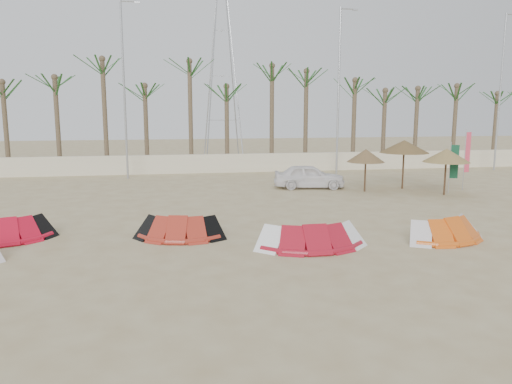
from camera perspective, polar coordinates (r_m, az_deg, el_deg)
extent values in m
plane|color=tan|center=(13.88, 4.20, -9.43)|extent=(120.00, 120.00, 0.00)
cube|color=beige|center=(35.09, -4.37, 3.28)|extent=(60.00, 0.30, 1.30)
cylinder|color=brown|center=(37.84, -26.43, 6.72)|extent=(0.32, 0.32, 6.50)
ellipsoid|color=#194719|center=(37.87, -26.81, 11.63)|extent=(4.00, 4.00, 2.40)
cylinder|color=brown|center=(36.26, -11.01, 7.46)|extent=(0.32, 0.32, 6.50)
ellipsoid|color=#194719|center=(36.29, -11.18, 12.59)|extent=(4.00, 4.00, 2.40)
cylinder|color=brown|center=(37.40, 4.63, 7.67)|extent=(0.32, 0.32, 6.50)
ellipsoid|color=#194719|center=(37.43, 4.70, 12.64)|extent=(4.00, 4.00, 2.40)
cylinder|color=brown|center=(41.01, 18.42, 7.38)|extent=(0.32, 0.32, 6.50)
ellipsoid|color=#194719|center=(41.04, 18.67, 11.92)|extent=(4.00, 4.00, 2.40)
cylinder|color=#A5A8AD|center=(32.87, -14.82, 11.03)|extent=(0.14, 0.14, 11.00)
cylinder|color=#A5A8AD|center=(33.43, -14.34, 20.36)|extent=(1.00, 0.08, 0.08)
cube|color=#A5A8AD|center=(33.38, -13.42, 20.32)|extent=(0.35, 0.14, 0.10)
cylinder|color=#A5A8AD|center=(34.60, 9.41, 11.14)|extent=(0.14, 0.14, 11.00)
cylinder|color=#A5A8AD|center=(35.33, 10.48, 19.89)|extent=(1.00, 0.08, 0.08)
cube|color=#A5A8AD|center=(35.49, 11.28, 19.74)|extent=(0.35, 0.14, 0.10)
cylinder|color=#A5A8AD|center=(40.12, 26.11, 10.08)|extent=(0.14, 0.14, 11.00)
cylinder|color=red|center=(19.10, -26.56, -4.81)|extent=(2.67, 1.15, 0.20)
cube|color=black|center=(18.83, -22.87, -4.27)|extent=(0.95, 1.24, 0.40)
cylinder|color=#A62B1D|center=(17.61, -8.75, -5.04)|extent=(2.71, 0.78, 0.20)
cube|color=black|center=(17.70, -12.75, -4.59)|extent=(0.82, 1.20, 0.40)
cube|color=black|center=(17.72, -4.78, -4.36)|extent=(0.82, 1.20, 0.40)
cylinder|color=maroon|center=(16.40, 6.38, -6.08)|extent=(3.26, 0.28, 0.20)
cube|color=white|center=(16.13, 1.24, -5.75)|extent=(0.63, 1.11, 0.40)
cube|color=white|center=(16.91, 11.10, -5.20)|extent=(0.63, 1.11, 0.40)
cylinder|color=#E05A14|center=(18.40, 21.03, -4.95)|extent=(2.72, 1.00, 0.20)
cube|color=silver|center=(17.85, 17.43, -4.68)|extent=(0.89, 1.23, 0.40)
cube|color=silver|center=(19.10, 24.15, -4.16)|extent=(0.89, 1.23, 0.40)
cylinder|color=#4C331E|center=(27.66, 12.38, 2.32)|extent=(0.10, 0.10, 2.21)
cone|color=brown|center=(27.57, 12.44, 4.09)|extent=(2.03, 2.03, 0.70)
cylinder|color=#4C331E|center=(27.71, 20.82, 2.05)|extent=(0.10, 0.10, 2.33)
cone|color=#9C8048|center=(27.61, 20.94, 3.93)|extent=(2.39, 2.39, 0.70)
cylinder|color=#4C331E|center=(29.14, 16.48, 2.93)|extent=(0.10, 0.10, 2.63)
cone|color=brown|center=(29.04, 16.58, 5.02)|extent=(2.74, 2.74, 0.70)
cylinder|color=#A5A8AD|center=(29.64, 22.72, 3.41)|extent=(0.04, 0.04, 3.38)
cube|color=#F4405E|center=(29.72, 23.13, 4.18)|extent=(0.40, 0.17, 2.20)
cylinder|color=#A5A8AD|center=(28.39, 21.26, 2.60)|extent=(0.04, 0.04, 2.73)
cube|color=#11462C|center=(28.46, 21.68, 3.25)|extent=(0.41, 0.15, 1.78)
imported|color=white|center=(28.36, 6.10, 1.80)|extent=(4.19, 2.22, 1.36)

